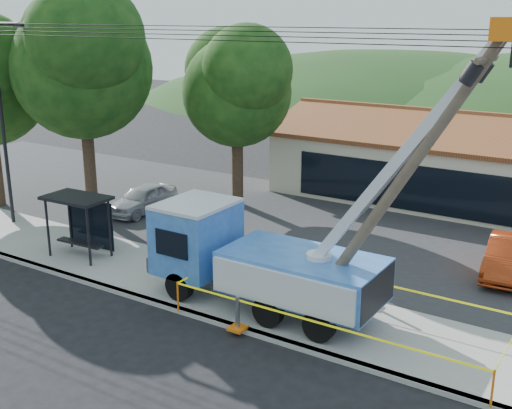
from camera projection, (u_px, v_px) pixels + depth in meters
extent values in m
plane|color=black|center=(184.00, 356.00, 18.14)|extent=(120.00, 120.00, 0.00)
cube|color=gray|center=(227.00, 324.00, 19.81)|extent=(60.00, 0.25, 0.15)
cube|color=gray|center=(259.00, 302.00, 21.34)|extent=(60.00, 4.00, 0.15)
cube|color=#28282B|center=(358.00, 236.00, 27.80)|extent=(60.00, 12.00, 0.10)
cube|color=beige|center=(501.00, 174.00, 31.71)|extent=(22.00, 8.00, 3.40)
cube|color=black|center=(479.00, 198.00, 28.55)|extent=(18.04, 0.08, 2.21)
cube|color=brown|center=(496.00, 136.00, 29.47)|extent=(22.50, 4.53, 1.52)
cube|color=brown|center=(507.00, 116.00, 30.90)|extent=(22.50, 0.30, 0.25)
cylinder|color=black|center=(3.00, 128.00, 28.14)|extent=(0.16, 0.16, 9.00)
cylinder|color=black|center=(5.00, 24.00, 26.41)|extent=(1.80, 0.14, 0.14)
cube|color=black|center=(19.00, 25.00, 25.96)|extent=(0.50, 0.22, 0.15)
cylinder|color=#332316|center=(90.00, 164.00, 30.08)|extent=(0.56, 0.56, 5.06)
sphere|color=#0F340E|center=(82.00, 69.00, 28.84)|extent=(6.30, 6.30, 6.30)
sphere|color=#0F340E|center=(75.00, 42.00, 29.84)|extent=(5.04, 5.04, 5.04)
sphere|color=#0F340E|center=(86.00, 39.00, 27.11)|extent=(5.04, 5.04, 5.04)
cylinder|color=#332316|center=(237.00, 166.00, 31.65)|extent=(0.56, 0.56, 4.18)
sphere|color=#0F340E|center=(237.00, 92.00, 30.62)|extent=(5.25, 5.25, 5.25)
sphere|color=#0F340E|center=(227.00, 70.00, 31.46)|extent=(4.20, 4.20, 4.20)
sphere|color=#0F340E|center=(247.00, 70.00, 29.19)|extent=(4.20, 4.20, 4.20)
ellipsoid|color=#1B3A15|center=(393.00, 102.00, 70.26)|extent=(78.40, 56.00, 28.00)
cylinder|color=black|center=(243.00, 41.00, 18.20)|extent=(60.00, 0.02, 0.02)
cylinder|color=black|center=(252.00, 36.00, 18.57)|extent=(60.00, 0.02, 0.02)
cylinder|color=black|center=(262.00, 31.00, 18.94)|extent=(60.00, 0.02, 0.02)
cylinder|color=black|center=(269.00, 27.00, 19.23)|extent=(60.00, 0.02, 0.02)
cylinder|color=black|center=(179.00, 286.00, 21.19)|extent=(0.97, 0.32, 0.97)
cylinder|color=black|center=(220.00, 264.00, 23.02)|extent=(0.97, 0.32, 0.97)
cylinder|color=black|center=(268.00, 311.00, 19.40)|extent=(0.97, 0.32, 0.97)
cylinder|color=black|center=(304.00, 286.00, 21.23)|extent=(0.97, 0.32, 0.97)
cylinder|color=black|center=(319.00, 326.00, 18.51)|extent=(0.97, 0.32, 0.97)
cylinder|color=black|center=(352.00, 298.00, 20.34)|extent=(0.97, 0.32, 0.97)
cube|color=black|center=(270.00, 285.00, 20.58)|extent=(7.13, 1.08, 0.27)
cube|color=#315DB0|center=(197.00, 237.00, 21.78)|extent=(2.16, 2.59, 2.27)
cube|color=silver|center=(196.00, 204.00, 21.44)|extent=(2.16, 2.59, 0.13)
cube|color=black|center=(173.00, 228.00, 22.26)|extent=(0.09, 1.94, 0.97)
cube|color=gray|center=(172.00, 255.00, 22.61)|extent=(0.16, 2.48, 0.54)
cube|color=#315DB0|center=(303.00, 275.00, 19.78)|extent=(4.97, 2.59, 1.30)
cylinder|color=silver|center=(319.00, 263.00, 19.36)|extent=(0.76, 0.76, 0.65)
cube|color=silver|center=(402.00, 156.00, 17.11)|extent=(4.99, 0.30, 6.80)
cube|color=gray|center=(414.00, 148.00, 16.86)|extent=(3.01, 0.19, 4.09)
cube|color=orange|center=(506.00, 29.00, 14.76)|extent=(0.65, 0.54, 0.54)
cube|color=orange|center=(238.00, 328.00, 19.30)|extent=(0.49, 0.49, 0.09)
cube|color=orange|center=(373.00, 305.00, 20.81)|extent=(0.49, 0.49, 0.09)
cylinder|color=brown|center=(391.00, 195.00, 17.51)|extent=(5.48, 0.33, 8.97)
cube|color=brown|center=(487.00, 59.00, 15.33)|extent=(0.17, 1.86, 0.17)
cylinder|color=black|center=(482.00, 71.00, 15.94)|extent=(0.58, 0.37, 0.63)
cylinder|color=black|center=(471.00, 74.00, 15.11)|extent=(0.58, 0.37, 0.63)
cylinder|color=black|center=(48.00, 228.00, 24.93)|extent=(0.10, 0.10, 2.33)
cylinder|color=black|center=(89.00, 237.00, 23.92)|extent=(0.10, 0.10, 2.33)
cylinder|color=black|center=(70.00, 220.00, 25.90)|extent=(0.10, 0.10, 2.33)
cylinder|color=black|center=(110.00, 228.00, 24.89)|extent=(0.10, 0.10, 2.33)
cube|color=black|center=(76.00, 198.00, 24.56)|extent=(2.60, 1.68, 0.12)
cube|color=black|center=(90.00, 223.00, 25.43)|extent=(2.33, 0.17, 1.94)
cube|color=black|center=(80.00, 243.00, 25.09)|extent=(2.15, 0.50, 0.08)
cylinder|color=orange|center=(178.00, 296.00, 20.40)|extent=(0.06, 0.06, 1.01)
cylinder|color=orange|center=(493.00, 389.00, 15.37)|extent=(0.06, 0.06, 1.01)
cylinder|color=orange|center=(239.00, 263.00, 23.17)|extent=(0.06, 0.06, 1.01)
cube|color=#FDFF0D|center=(314.00, 321.00, 17.75)|extent=(9.71, 0.01, 0.06)
cube|color=#FDFF0D|center=(510.00, 342.00, 16.63)|extent=(0.01, 3.44, 0.06)
cube|color=#FDFF0D|center=(364.00, 280.00, 20.53)|extent=(9.71, 0.01, 0.06)
cube|color=#FDFF0D|center=(210.00, 266.00, 21.66)|extent=(0.01, 3.44, 0.06)
imported|color=#9EA0A5|center=(144.00, 214.00, 30.99)|extent=(1.64, 3.96, 1.34)
imported|color=#992E0F|center=(506.00, 277.00, 23.59)|extent=(1.87, 4.32, 1.38)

